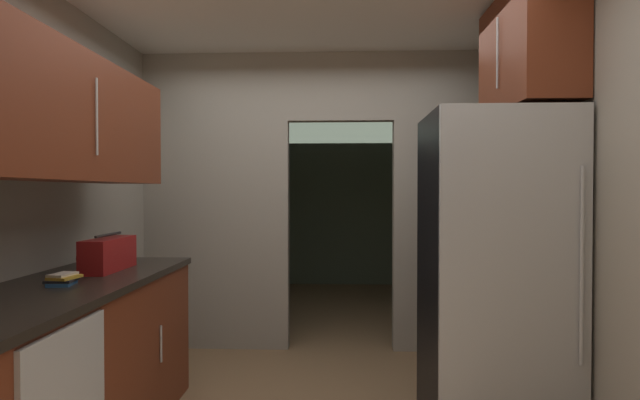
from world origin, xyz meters
The scene contains 9 objects.
kitchen_overhead_slab centered at (0.00, 0.46, 2.67)m, with size 3.48×7.09×0.06m, color silver.
kitchen_partition centered at (-0.07, 1.54, 1.41)m, with size 3.08×0.12×2.64m.
adjoining_room_shell centered at (0.00, 3.56, 1.32)m, with size 3.08×3.06×2.64m.
refrigerator centered at (1.13, 0.16, 0.93)m, with size 0.78×0.75×1.87m.
lower_cabinet_run centered at (-1.19, -0.34, 0.47)m, with size 0.69×1.97×0.94m.
upper_cabinet_counterside centered at (-1.19, -0.34, 1.79)m, with size 0.36×1.78×0.65m.
upper_cabinet_fridgeside centered at (1.36, 0.26, 2.26)m, with size 0.36×0.86×0.72m.
boombox centered at (-1.17, 0.08, 1.03)m, with size 0.16×0.43×0.22m.
book_stack centered at (-1.18, -0.37, 0.96)m, with size 0.15×0.16×0.06m.
Camera 1 is at (0.21, -2.69, 1.41)m, focal length 26.67 mm.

